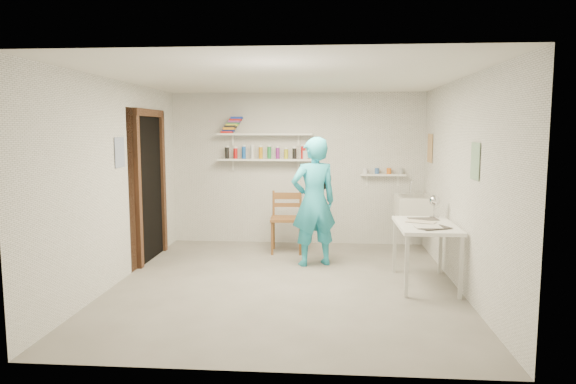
# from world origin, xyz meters

# --- Properties ---
(floor) EXTENTS (4.00, 4.50, 0.02)m
(floor) POSITION_xyz_m (0.00, 0.00, -0.01)
(floor) COLOR slate
(floor) RESTS_ON ground
(ceiling) EXTENTS (4.00, 4.50, 0.02)m
(ceiling) POSITION_xyz_m (0.00, 0.00, 2.41)
(ceiling) COLOR silver
(ceiling) RESTS_ON wall_back
(wall_back) EXTENTS (4.00, 0.02, 2.40)m
(wall_back) POSITION_xyz_m (0.00, 2.26, 1.20)
(wall_back) COLOR silver
(wall_back) RESTS_ON ground
(wall_front) EXTENTS (4.00, 0.02, 2.40)m
(wall_front) POSITION_xyz_m (0.00, -2.26, 1.20)
(wall_front) COLOR silver
(wall_front) RESTS_ON ground
(wall_left) EXTENTS (0.02, 4.50, 2.40)m
(wall_left) POSITION_xyz_m (-2.01, 0.00, 1.20)
(wall_left) COLOR silver
(wall_left) RESTS_ON ground
(wall_right) EXTENTS (0.02, 4.50, 2.40)m
(wall_right) POSITION_xyz_m (2.01, 0.00, 1.20)
(wall_right) COLOR silver
(wall_right) RESTS_ON ground
(doorway_recess) EXTENTS (0.02, 0.90, 2.00)m
(doorway_recess) POSITION_xyz_m (-1.99, 1.05, 1.00)
(doorway_recess) COLOR black
(doorway_recess) RESTS_ON wall_left
(corridor_box) EXTENTS (1.40, 1.50, 2.10)m
(corridor_box) POSITION_xyz_m (-2.70, 1.05, 1.05)
(corridor_box) COLOR brown
(corridor_box) RESTS_ON ground
(door_lintel) EXTENTS (0.06, 1.05, 0.10)m
(door_lintel) POSITION_xyz_m (-1.97, 1.05, 2.05)
(door_lintel) COLOR brown
(door_lintel) RESTS_ON wall_left
(door_jamb_near) EXTENTS (0.06, 0.10, 2.00)m
(door_jamb_near) POSITION_xyz_m (-1.97, 0.55, 1.00)
(door_jamb_near) COLOR brown
(door_jamb_near) RESTS_ON ground
(door_jamb_far) EXTENTS (0.06, 0.10, 2.00)m
(door_jamb_far) POSITION_xyz_m (-1.97, 1.55, 1.00)
(door_jamb_far) COLOR brown
(door_jamb_far) RESTS_ON ground
(shelf_lower) EXTENTS (1.50, 0.22, 0.03)m
(shelf_lower) POSITION_xyz_m (-0.50, 2.13, 1.35)
(shelf_lower) COLOR white
(shelf_lower) RESTS_ON wall_back
(shelf_upper) EXTENTS (1.50, 0.22, 0.03)m
(shelf_upper) POSITION_xyz_m (-0.50, 2.13, 1.75)
(shelf_upper) COLOR white
(shelf_upper) RESTS_ON wall_back
(ledge_shelf) EXTENTS (0.70, 0.14, 0.03)m
(ledge_shelf) POSITION_xyz_m (1.35, 2.17, 1.12)
(ledge_shelf) COLOR white
(ledge_shelf) RESTS_ON wall_back
(poster_left) EXTENTS (0.01, 0.28, 0.36)m
(poster_left) POSITION_xyz_m (-1.99, 0.05, 1.55)
(poster_left) COLOR #334C7F
(poster_left) RESTS_ON wall_left
(poster_right_a) EXTENTS (0.01, 0.34, 0.42)m
(poster_right_a) POSITION_xyz_m (1.99, 1.80, 1.55)
(poster_right_a) COLOR #995933
(poster_right_a) RESTS_ON wall_right
(poster_right_b) EXTENTS (0.01, 0.30, 0.38)m
(poster_right_b) POSITION_xyz_m (1.99, -0.55, 1.50)
(poster_right_b) COLOR #3F724C
(poster_right_b) RESTS_ON wall_right
(belfast_sink) EXTENTS (0.48, 0.60, 0.30)m
(belfast_sink) POSITION_xyz_m (1.75, 1.70, 0.70)
(belfast_sink) COLOR white
(belfast_sink) RESTS_ON wall_right
(man) EXTENTS (0.74, 0.62, 1.73)m
(man) POSITION_xyz_m (0.31, 0.88, 0.86)
(man) COLOR #27A7C3
(man) RESTS_ON ground
(wall_clock) EXTENTS (0.30, 0.15, 0.31)m
(wall_clock) POSITION_xyz_m (0.39, 1.09, 1.15)
(wall_clock) COLOR beige
(wall_clock) RESTS_ON man
(wooden_chair) EXTENTS (0.49, 0.47, 1.00)m
(wooden_chair) POSITION_xyz_m (-0.11, 1.59, 0.50)
(wooden_chair) COLOR brown
(wooden_chair) RESTS_ON ground
(work_table) EXTENTS (0.65, 1.09, 0.73)m
(work_table) POSITION_xyz_m (1.64, 0.10, 0.36)
(work_table) COLOR white
(work_table) RESTS_ON ground
(desk_lamp) EXTENTS (0.14, 0.14, 0.14)m
(desk_lamp) POSITION_xyz_m (1.82, 0.53, 0.95)
(desk_lamp) COLOR silver
(desk_lamp) RESTS_ON work_table
(spray_cans) EXTENTS (1.32, 0.06, 0.17)m
(spray_cans) POSITION_xyz_m (-0.50, 2.13, 1.45)
(spray_cans) COLOR black
(spray_cans) RESTS_ON shelf_lower
(book_stack) EXTENTS (0.34, 0.14, 0.25)m
(book_stack) POSITION_xyz_m (-1.02, 2.13, 1.89)
(book_stack) COLOR red
(book_stack) RESTS_ON shelf_upper
(ledge_pots) EXTENTS (0.48, 0.07, 0.09)m
(ledge_pots) POSITION_xyz_m (1.35, 2.17, 1.18)
(ledge_pots) COLOR silver
(ledge_pots) RESTS_ON ledge_shelf
(papers) EXTENTS (0.30, 0.22, 0.02)m
(papers) POSITION_xyz_m (1.64, 0.10, 0.74)
(papers) COLOR silver
(papers) RESTS_ON work_table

